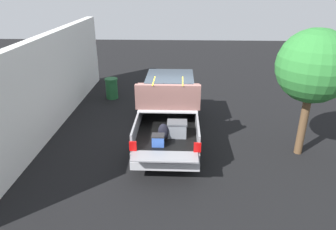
# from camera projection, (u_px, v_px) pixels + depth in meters

# --- Properties ---
(ground_plane) EXTENTS (40.00, 40.00, 0.00)m
(ground_plane) POSITION_uv_depth(u_px,v_px,m) (169.00, 136.00, 11.24)
(ground_plane) COLOR black
(pickup_truck) EXTENTS (6.05, 2.07, 2.23)m
(pickup_truck) POSITION_uv_depth(u_px,v_px,m) (169.00, 107.00, 11.19)
(pickup_truck) COLOR gray
(pickup_truck) RESTS_ON ground_plane
(building_facade) EXTENTS (11.98, 0.36, 3.47)m
(building_facade) POSITION_uv_depth(u_px,v_px,m) (51.00, 82.00, 11.48)
(building_facade) COLOR white
(building_facade) RESTS_ON ground_plane
(tree_background) EXTENTS (2.19, 2.19, 4.00)m
(tree_background) POSITION_uv_depth(u_px,v_px,m) (314.00, 67.00, 9.02)
(tree_background) COLOR brown
(tree_background) RESTS_ON ground_plane
(trash_can) EXTENTS (0.60, 0.60, 0.98)m
(trash_can) POSITION_uv_depth(u_px,v_px,m) (112.00, 88.00, 14.71)
(trash_can) COLOR #1E592D
(trash_can) RESTS_ON ground_plane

